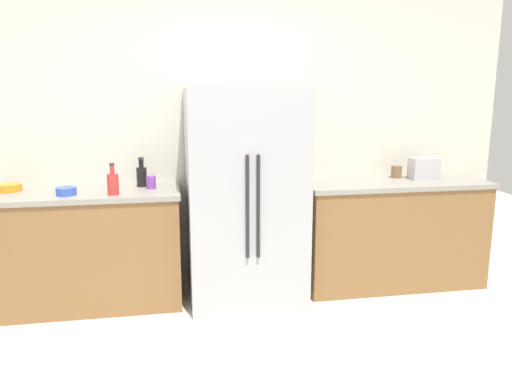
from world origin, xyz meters
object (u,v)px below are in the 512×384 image
refrigerator (245,197)px  cup_a (396,172)px  bottle_b (113,183)px  toaster (424,168)px  bowl_b (10,188)px  cup_b (151,182)px  bottle_a (142,175)px  bowl_a (66,191)px

refrigerator → cup_a: size_ratio=15.88×
bottle_b → toaster: bearing=4.6°
toaster → bowl_b: toaster is taller
toaster → bottle_b: bearing=-175.4°
toaster → cup_b: bearing=-179.4°
bottle_b → bowl_b: 0.84m
refrigerator → bottle_b: size_ratio=7.20×
bottle_b → cup_b: bearing=34.5°
refrigerator → bowl_b: size_ratio=9.63×
cup_b → refrigerator: bearing=-7.9°
bottle_a → bowl_b: bottle_a is taller
bottle_b → bowl_b: size_ratio=1.34×
bowl_b → cup_a: bearing=0.8°
toaster → cup_b: 2.34m
bottle_b → bottle_a: bearing=56.4°
refrigerator → cup_b: 0.75m
cup_b → bowl_b: 1.07m
bottle_a → cup_b: 0.14m
toaster → cup_a: toaster is taller
cup_b → bowl_b: cup_b is taller
cup_b → bottle_b: bearing=-145.5°
bottle_b → cup_a: bottle_b is taller
cup_b → bowl_a: cup_b is taller
refrigerator → bottle_a: refrigerator is taller
cup_a → bowl_b: cup_a is taller
cup_a → bowl_a: bearing=-174.5°
bottle_b → cup_b: size_ratio=2.35×
bottle_a → bottle_b: (-0.20, -0.29, -0.00)m
cup_a → bowl_a: size_ratio=0.73×
bottle_a → cup_a: bottle_a is taller
toaster → cup_b: (-2.34, -0.02, -0.04)m
bottle_b → bowl_a: bearing=172.2°
bottle_b → cup_a: 2.42m
toaster → bowl_a: (-2.95, -0.16, -0.06)m
bottle_a → bowl_b: size_ratio=1.34×
bottle_b → refrigerator: bearing=4.8°
bottle_a → bowl_a: bearing=-155.4°
cup_b → toaster: bearing=0.6°
bottle_a → bowl_a: size_ratio=1.61×
bottle_b → bowl_a: size_ratio=1.61×
bottle_b → cup_b: 0.33m
toaster → bottle_a: (-2.41, 0.08, -0.00)m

